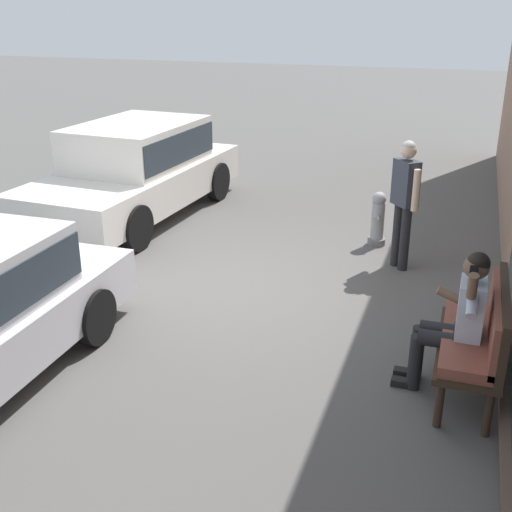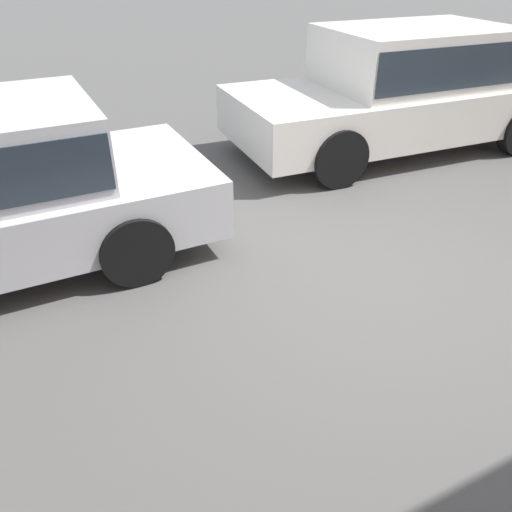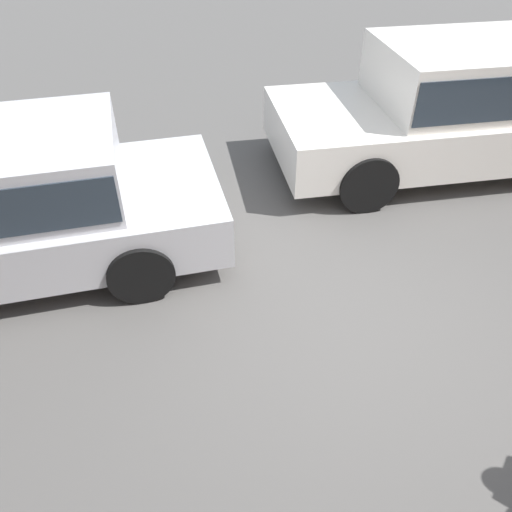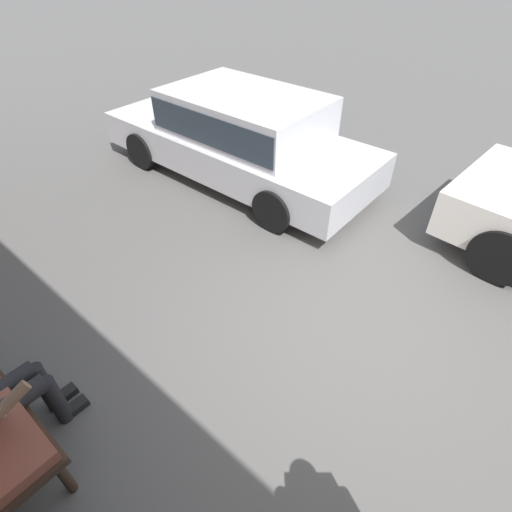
% 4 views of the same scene
% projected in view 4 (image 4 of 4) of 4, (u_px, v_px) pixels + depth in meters
% --- Properties ---
extents(ground_plane, '(60.00, 60.00, 0.00)m').
position_uv_depth(ground_plane, '(348.00, 333.00, 4.09)').
color(ground_plane, '#565451').
extents(parked_car_mid, '(4.51, 1.88, 1.36)m').
position_uv_depth(parked_car_mid, '(241.00, 133.00, 6.12)').
color(parked_car_mid, silver).
rests_on(parked_car_mid, ground_plane).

